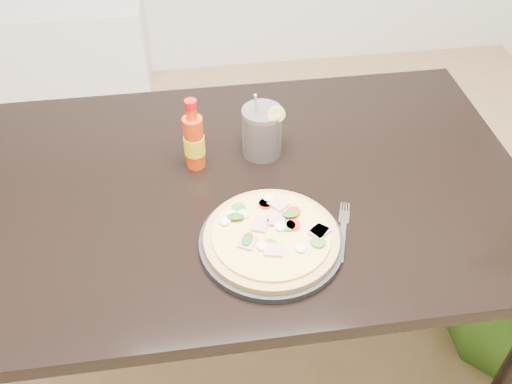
{
  "coord_description": "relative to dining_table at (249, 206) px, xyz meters",
  "views": [
    {
      "loc": [
        0.08,
        -0.63,
        1.71
      ],
      "look_at": [
        0.22,
        0.3,
        0.83
      ],
      "focal_mm": 40.0,
      "sensor_mm": 36.0,
      "label": 1
    }
  ],
  "objects": [
    {
      "name": "dining_table",
      "position": [
        0.0,
        0.0,
        0.0
      ],
      "size": [
        1.4,
        0.9,
        0.75
      ],
      "color": "black",
      "rests_on": "ground"
    },
    {
      "name": "plate",
      "position": [
        0.02,
        -0.21,
        0.09
      ],
      "size": [
        0.32,
        0.32,
        0.02
      ],
      "primitive_type": "cylinder",
      "color": "black",
      "rests_on": "dining_table"
    },
    {
      "name": "pizza",
      "position": [
        0.02,
        -0.21,
        0.11
      ],
      "size": [
        0.3,
        0.3,
        0.03
      ],
      "color": "tan",
      "rests_on": "plate"
    },
    {
      "name": "hot_sauce_bottle",
      "position": [
        -0.13,
        0.09,
        0.16
      ],
      "size": [
        0.06,
        0.06,
        0.2
      ],
      "rotation": [
        0.0,
        0.0,
        -0.32
      ],
      "color": "red",
      "rests_on": "dining_table"
    },
    {
      "name": "cola_cup",
      "position": [
        0.05,
        0.12,
        0.15
      ],
      "size": [
        0.11,
        0.1,
        0.19
      ],
      "rotation": [
        0.0,
        0.0,
        -0.23
      ],
      "color": "black",
      "rests_on": "dining_table"
    },
    {
      "name": "fork",
      "position": [
        0.19,
        -0.19,
        0.09
      ],
      "size": [
        0.07,
        0.18,
        0.0
      ],
      "rotation": [
        0.0,
        0.0,
        -0.32
      ],
      "color": "silver",
      "rests_on": "dining_table"
    },
    {
      "name": "media_console",
      "position": [
        -1.02,
        1.65,
        -0.42
      ],
      "size": [
        1.4,
        0.34,
        0.5
      ],
      "primitive_type": "cube",
      "color": "white",
      "rests_on": "ground"
    }
  ]
}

